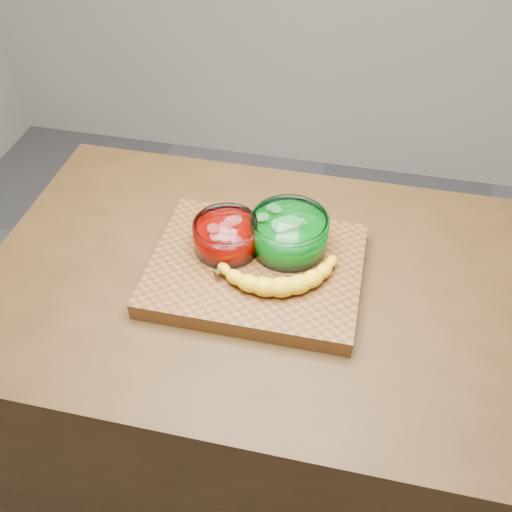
# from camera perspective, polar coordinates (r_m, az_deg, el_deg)

# --- Properties ---
(ground) EXTENTS (3.50, 3.50, 0.00)m
(ground) POSITION_cam_1_polar(r_m,az_deg,el_deg) (2.00, 0.00, -20.09)
(ground) COLOR #57575C
(ground) RESTS_ON ground
(counter) EXTENTS (1.20, 0.80, 0.90)m
(counter) POSITION_cam_1_polar(r_m,az_deg,el_deg) (1.61, 0.00, -13.14)
(counter) COLOR #472E15
(counter) RESTS_ON ground
(cutting_board) EXTENTS (0.45, 0.35, 0.04)m
(cutting_board) POSITION_cam_1_polar(r_m,az_deg,el_deg) (1.24, 0.00, -1.33)
(cutting_board) COLOR brown
(cutting_board) RESTS_ON counter
(bowl_red) EXTENTS (0.14, 0.14, 0.07)m
(bowl_red) POSITION_cam_1_polar(r_m,az_deg,el_deg) (1.24, -2.96, 2.04)
(bowl_red) COLOR white
(bowl_red) RESTS_ON cutting_board
(bowl_green) EXTENTS (0.17, 0.17, 0.08)m
(bowl_green) POSITION_cam_1_polar(r_m,az_deg,el_deg) (1.24, 3.32, 2.29)
(bowl_green) COLOR white
(bowl_green) RESTS_ON cutting_board
(banana) EXTENTS (0.28, 0.17, 0.04)m
(banana) POSITION_cam_1_polar(r_m,az_deg,el_deg) (1.18, 2.08, -1.46)
(banana) COLOR yellow
(banana) RESTS_ON cutting_board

